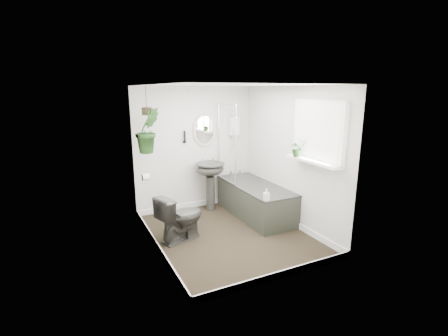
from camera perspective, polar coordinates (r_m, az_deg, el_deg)
name	(u,v)px	position (r m, az deg, el deg)	size (l,w,h in m)	color
floor	(228,235)	(5.27, 0.73, -11.62)	(2.30, 2.80, 0.02)	black
ceiling	(229,84)	(4.77, 0.82, 14.49)	(2.30, 2.80, 0.02)	white
wall_back	(195,149)	(6.16, -5.18, 3.38)	(2.30, 0.02, 2.30)	silver
wall_front	(285,189)	(3.73, 10.63, -3.56)	(2.30, 0.02, 2.30)	silver
wall_left	(152,172)	(4.50, -12.52, -0.69)	(0.02, 2.80, 2.30)	silver
wall_right	(291,157)	(5.50, 11.62, 1.93)	(0.02, 2.80, 2.30)	silver
skirting	(228,231)	(5.25, 0.73, -11.03)	(2.30, 2.80, 0.10)	white
bathtub	(255,200)	(5.93, 5.49, -5.64)	(0.72, 1.72, 0.58)	#2B2B27
bath_screen	(227,143)	(5.94, 0.51, 4.34)	(0.04, 0.72, 1.40)	silver
shower_box	(234,126)	(6.36, 1.77, 7.40)	(0.20, 0.10, 0.35)	white
oval_mirror	(205,130)	(6.14, -3.42, 6.69)	(0.46, 0.03, 0.62)	beige
wall_sconce	(185,137)	(6.00, -6.90, 5.49)	(0.04, 0.04, 0.22)	black
toilet_roll_holder	(146,177)	(5.24, -13.59, -1.57)	(0.11, 0.11, 0.11)	white
window_recess	(319,132)	(4.85, 16.30, 6.12)	(0.08, 1.00, 0.90)	white
window_sill	(313,161)	(4.87, 15.36, 1.19)	(0.18, 1.00, 0.04)	white
window_blinds	(316,132)	(4.82, 15.90, 6.10)	(0.01, 0.86, 0.76)	white
toilet	(181,217)	(4.99, -7.63, -8.54)	(0.41, 0.72, 0.73)	#2B2B27
pedestal_sink	(210,186)	(6.14, -2.41, -3.26)	(0.54, 0.46, 0.91)	#2B2B27
sill_plant	(298,148)	(5.04, 12.80, 3.47)	(0.23, 0.20, 0.26)	black
hanging_plant	(148,130)	(5.37, -13.24, 6.44)	(0.40, 0.32, 0.73)	black
soap_bottle	(266,195)	(5.03, 7.47, -4.67)	(0.08, 0.08, 0.18)	black
hanging_pot	(147,111)	(5.35, -13.42, 9.69)	(0.16, 0.16, 0.12)	black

